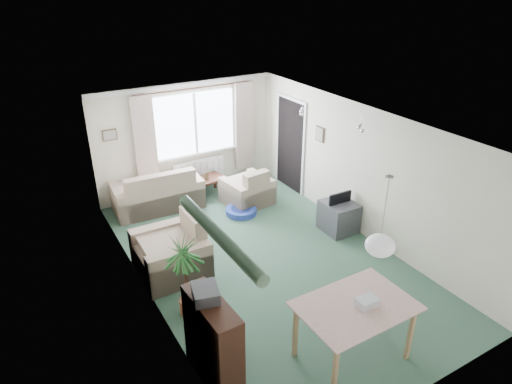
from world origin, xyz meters
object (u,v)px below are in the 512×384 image
sofa (157,188)px  coffee_table (205,187)px  houseplant (186,276)px  dining_table (353,332)px  armchair_left (170,246)px  armchair_corner (247,185)px  bookshelf (213,342)px  tv_cube (339,217)px  pet_bed (241,211)px

sofa → coffee_table: 1.09m
sofa → houseplant: 3.43m
houseplant → dining_table: size_ratio=0.98×
armchair_left → armchair_corner: bearing=124.8°
armchair_corner → dining_table: size_ratio=0.69×
armchair_left → coffee_table: 2.84m
armchair_corner → armchair_left: 2.74m
bookshelf → tv_cube: 4.07m
houseplant → bookshelf: bearing=-98.6°
tv_cube → pet_bed: 1.97m
bookshelf → houseplant: houseplant is taller
sofa → armchair_left: armchair_left is taller
pet_bed → houseplant: bearing=-133.0°
armchair_corner → armchair_left: size_ratio=0.82×
coffee_table → bookshelf: size_ratio=0.77×
armchair_corner → bookshelf: 4.66m
coffee_table → houseplant: bearing=-118.1°
bookshelf → dining_table: bearing=-20.9°
armchair_corner → houseplant: size_ratio=0.71×
sofa → pet_bed: size_ratio=2.83×
armchair_left → pet_bed: (1.93, 1.17, -0.43)m
sofa → dining_table: (0.72, -5.17, -0.04)m
sofa → dining_table: sofa is taller
sofa → dining_table: bearing=101.1°
bookshelf → sofa: bearing=76.6°
sofa → armchair_corner: bearing=159.0°
dining_table → sofa: bearing=98.0°
bookshelf → tv_cube: (3.54, 2.00, -0.29)m
dining_table → pet_bed: bearing=81.2°
armchair_left → bookshelf: size_ratio=0.95×
armchair_corner → bookshelf: size_ratio=0.78×
armchair_left → coffee_table: size_ratio=1.24×
sofa → armchair_corner: 1.86m
bookshelf → dining_table: 1.74m
armchair_left → coffee_table: armchair_left is taller
armchair_corner → tv_cube: armchair_corner is taller
armchair_corner → armchair_left: bearing=27.4°
armchair_corner → bookshelf: (-2.61, -3.85, 0.17)m
tv_cube → pet_bed: tv_cube is taller
sofa → armchair_corner: (1.69, -0.76, -0.04)m
bookshelf → armchair_corner: bearing=53.7°
sofa → coffee_table: bearing=-176.9°
houseplant → dining_table: houseplant is taller
bookshelf → dining_table: size_ratio=0.89×
tv_cube → pet_bed: bearing=131.8°
armchair_corner → dining_table: bearing=70.9°
coffee_table → dining_table: (-0.34, -5.17, 0.21)m
armchair_corner → tv_cube: size_ratio=1.44×
sofa → pet_bed: bearing=143.3°
pet_bed → armchair_left: bearing=-148.8°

